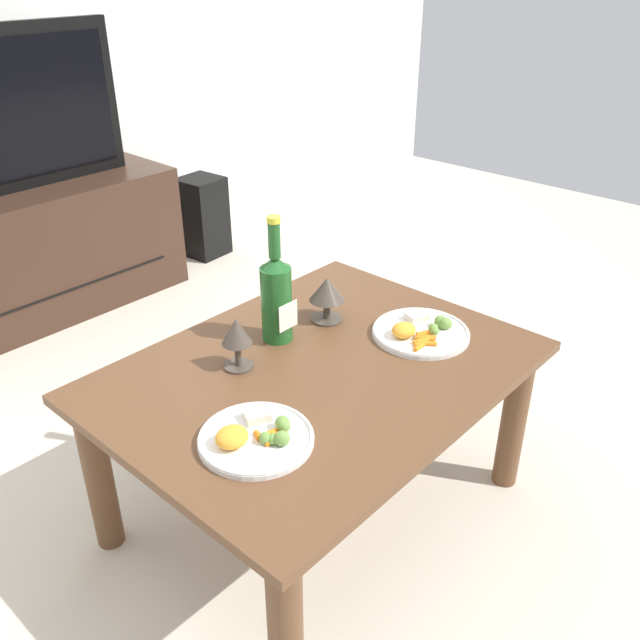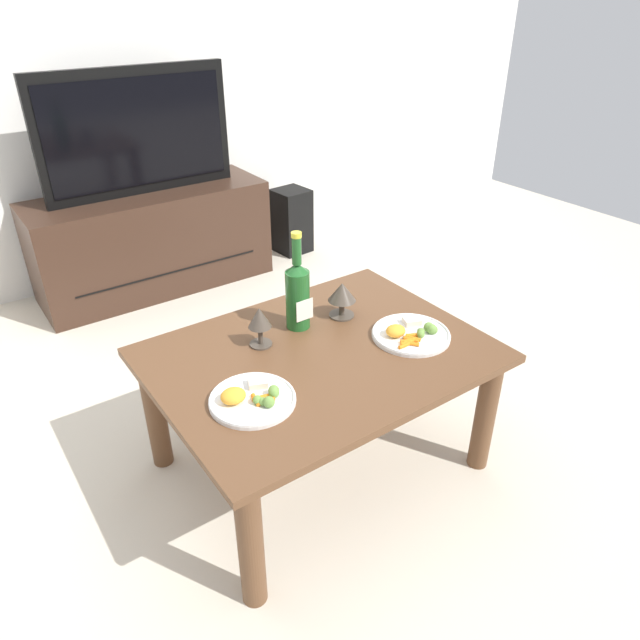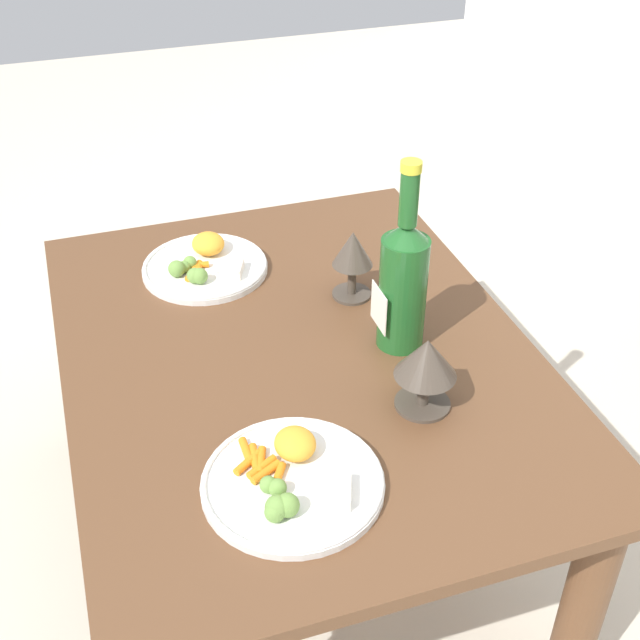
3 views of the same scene
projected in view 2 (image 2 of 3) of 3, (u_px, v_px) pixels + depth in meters
name	position (u px, v px, depth m)	size (l,w,h in m)	color
ground_plane	(320.00, 462.00, 2.09)	(6.40, 6.40, 0.00)	beige
back_wall	(84.00, 26.00, 2.84)	(6.40, 0.10, 2.60)	silver
dining_table	(320.00, 373.00, 1.89)	(1.04, 0.79, 0.47)	brown
tv_stand	(153.00, 240.00, 3.17)	(1.23, 0.44, 0.54)	#382319
tv_screen	(136.00, 132.00, 2.88)	(0.97, 0.05, 0.61)	black
floor_speaker	(292.00, 221.00, 3.63)	(0.19, 0.19, 0.40)	black
wine_bottle	(298.00, 292.00, 1.93)	(0.08, 0.08, 0.34)	#1E5923
goblet_left	(260.00, 320.00, 1.84)	(0.08, 0.08, 0.14)	#473D33
goblet_right	(342.00, 294.00, 2.01)	(0.10, 0.10, 0.13)	#473D33
dinner_plate_left	(252.00, 398.00, 1.63)	(0.24, 0.24, 0.05)	white
dinner_plate_right	(411.00, 333.00, 1.93)	(0.26, 0.26, 0.05)	white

